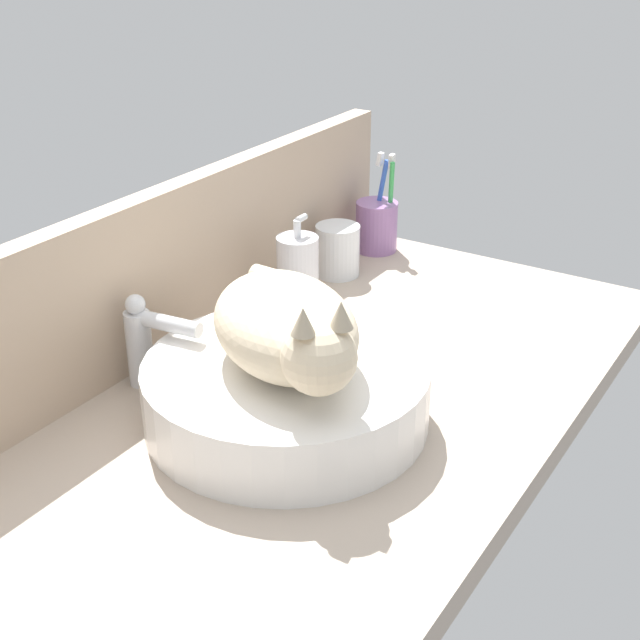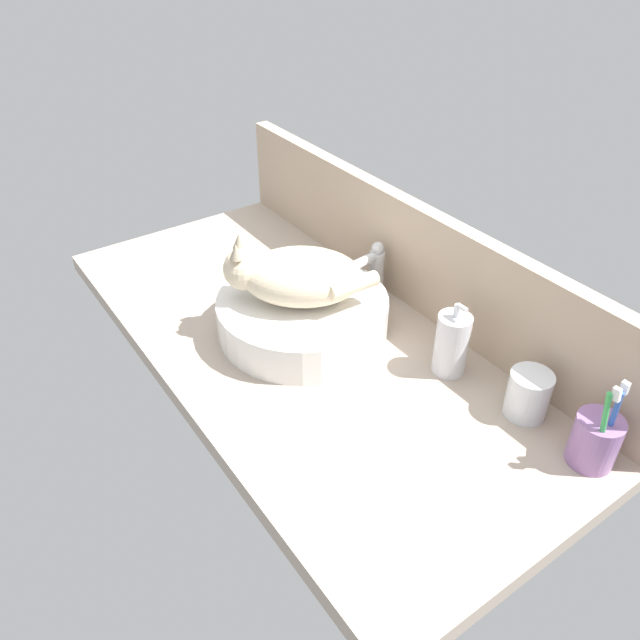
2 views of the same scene
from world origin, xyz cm
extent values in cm
cube|color=#B2A08E|center=(0.00, 0.00, -2.00)|extent=(128.52, 60.92, 4.00)
cube|color=tan|center=(0.00, 28.66, 12.14)|extent=(128.52, 3.60, 24.27)
cylinder|color=white|center=(-2.57, 1.29, 4.23)|extent=(36.80, 36.80, 8.47)
ellipsoid|color=beige|center=(-2.57, 1.29, 13.97)|extent=(28.61, 30.20, 11.00)
sphere|color=beige|center=(-9.71, -8.20, 15.47)|extent=(8.80, 8.80, 8.80)
cone|color=tan|center=(-8.55, -10.32, 20.87)|extent=(2.80, 2.80, 3.20)
cone|color=tan|center=(-12.07, -7.68, 20.87)|extent=(2.80, 2.80, 3.20)
cylinder|color=beige|center=(6.87, 7.49, 14.47)|extent=(3.69, 11.13, 3.20)
cylinder|color=silver|center=(-5.29, 23.86, 5.50)|extent=(3.60, 3.60, 11.00)
cylinder|color=silver|center=(-4.69, 18.90, 10.40)|extent=(3.38, 10.19, 2.20)
sphere|color=silver|center=(-5.29, 23.86, 12.20)|extent=(2.80, 2.80, 2.80)
cylinder|color=silver|center=(25.29, 17.98, 6.57)|extent=(6.72, 6.72, 13.14)
cylinder|color=silver|center=(25.29, 17.98, 14.54)|extent=(1.20, 1.20, 2.80)
cylinder|color=silver|center=(26.49, 17.98, 15.94)|extent=(2.20, 1.00, 1.00)
cylinder|color=#996BA8|center=(56.39, 20.77, 4.74)|extent=(7.91, 7.91, 9.49)
cylinder|color=green|center=(57.88, 18.78, 8.90)|extent=(2.47, 2.08, 17.03)
cube|color=white|center=(57.88, 18.78, 17.40)|extent=(1.42, 0.97, 2.55)
cylinder|color=blue|center=(57.70, 21.13, 8.90)|extent=(1.57, 3.38, 16.97)
cube|color=white|center=(57.70, 21.13, 17.40)|extent=(1.30, 1.14, 2.54)
cylinder|color=white|center=(42.35, 20.84, 4.59)|extent=(7.89, 7.89, 9.17)
cylinder|color=silver|center=(42.35, 20.84, 2.94)|extent=(6.94, 6.94, 5.88)
camera|label=1|loc=(-83.54, -54.97, 63.23)|focal=50.00mm
camera|label=2|loc=(89.46, -58.56, 82.22)|focal=35.00mm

